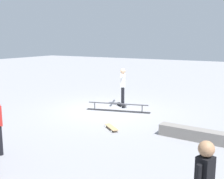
% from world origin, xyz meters
% --- Properties ---
extents(ground_plane, '(60.00, 60.00, 0.00)m').
position_xyz_m(ground_plane, '(0.00, 0.00, 0.00)').
color(ground_plane, gray).
extents(grind_rail, '(2.68, 0.96, 0.34)m').
position_xyz_m(grind_rail, '(-0.49, -0.14, 0.15)').
color(grind_rail, black).
rests_on(grind_rail, ground_plane).
extents(skate_ledge, '(2.16, 0.48, 0.35)m').
position_xyz_m(skate_ledge, '(-4.10, 1.69, 0.17)').
color(skate_ledge, gray).
rests_on(skate_ledge, ground_plane).
extents(skater_main, '(0.56, 1.31, 1.70)m').
position_xyz_m(skater_main, '(-0.23, -1.07, 0.99)').
color(skater_main, black).
rests_on(skater_main, ground_plane).
extents(skateboard_main, '(0.76, 0.65, 0.09)m').
position_xyz_m(skateboard_main, '(-0.21, -0.96, 0.07)').
color(skateboard_main, black).
rests_on(skateboard_main, ground_plane).
extents(loose_skateboard_natural, '(0.75, 0.65, 0.09)m').
position_xyz_m(loose_skateboard_natural, '(-1.45, 2.08, 0.07)').
color(loose_skateboard_natural, tan).
rests_on(loose_skateboard_natural, ground_plane).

